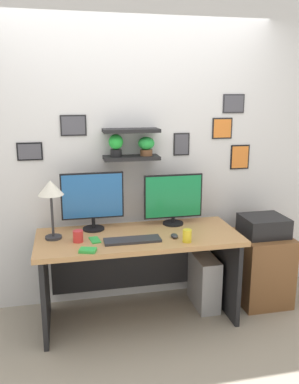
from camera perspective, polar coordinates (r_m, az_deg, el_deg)
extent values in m
plane|color=gray|center=(3.56, -1.47, -17.58)|extent=(8.00, 8.00, 0.00)
cube|color=silver|center=(3.51, -2.96, 5.50)|extent=(4.40, 0.04, 2.70)
cube|color=black|center=(3.40, -2.62, 4.93)|extent=(0.47, 0.20, 0.03)
cube|color=black|center=(3.37, -2.67, 8.82)|extent=(0.47, 0.20, 0.03)
cylinder|color=brown|center=(3.42, -0.47, 5.68)|extent=(0.10, 0.10, 0.05)
ellipsoid|color=green|center=(3.41, -0.47, 7.02)|extent=(0.14, 0.14, 0.11)
cylinder|color=black|center=(3.37, -4.82, 5.60)|extent=(0.10, 0.10, 0.06)
ellipsoid|color=green|center=(3.36, -4.85, 7.19)|extent=(0.12, 0.12, 0.13)
cube|color=black|center=(3.70, 10.37, 8.98)|extent=(0.19, 0.02, 0.19)
cube|color=orange|center=(3.69, 10.43, 8.97)|extent=(0.16, 0.00, 0.16)
cube|color=black|center=(3.59, 4.59, 6.86)|extent=(0.15, 0.02, 0.20)
cube|color=#4C4C56|center=(3.58, 4.63, 6.84)|extent=(0.12, 0.00, 0.18)
cube|color=black|center=(3.45, -16.81, 5.59)|extent=(0.21, 0.02, 0.15)
cube|color=#4C4C56|center=(3.44, -16.82, 5.57)|extent=(0.18, 0.00, 0.13)
cube|color=#2D2D33|center=(3.73, 11.96, 12.30)|extent=(0.20, 0.02, 0.17)
cube|color=#4C4C56|center=(3.72, 12.02, 12.30)|extent=(0.18, 0.00, 0.14)
cube|color=black|center=(3.81, 12.81, 4.92)|extent=(0.18, 0.02, 0.23)
cube|color=orange|center=(3.80, 12.87, 4.90)|extent=(0.16, 0.00, 0.20)
cube|color=black|center=(3.42, -10.88, 9.37)|extent=(0.22, 0.02, 0.17)
cube|color=#4C4C56|center=(3.41, -10.87, 9.36)|extent=(0.19, 0.00, 0.15)
cube|color=tan|center=(3.25, -1.55, -6.51)|extent=(1.64, 0.68, 0.04)
cube|color=black|center=(3.35, -14.74, -13.28)|extent=(0.04, 0.62, 0.71)
cube|color=black|center=(3.60, 10.71, -11.11)|extent=(0.04, 0.62, 0.71)
cube|color=black|center=(3.65, -2.40, -9.91)|extent=(1.44, 0.02, 0.50)
cylinder|color=black|center=(3.39, -8.02, -5.23)|extent=(0.18, 0.18, 0.02)
cylinder|color=black|center=(3.37, -8.05, -4.35)|extent=(0.03, 0.03, 0.09)
cube|color=black|center=(3.32, -8.19, -0.53)|extent=(0.52, 0.02, 0.39)
cube|color=#2866B2|center=(3.31, -8.18, -0.58)|extent=(0.49, 0.00, 0.36)
cylinder|color=black|center=(3.50, 3.41, -4.49)|extent=(0.18, 0.18, 0.02)
cylinder|color=black|center=(3.49, 3.42, -3.94)|extent=(0.03, 0.03, 0.05)
cube|color=black|center=(3.45, 3.42, -0.61)|extent=(0.52, 0.02, 0.38)
cube|color=#198C4C|center=(3.43, 3.48, -0.66)|extent=(0.49, 0.00, 0.36)
cube|color=#2D2D33|center=(3.10, -2.46, -6.91)|extent=(0.44, 0.14, 0.02)
ellipsoid|color=#2D2D33|center=(3.18, 3.60, -6.29)|extent=(0.06, 0.09, 0.03)
cylinder|color=#2D2D33|center=(3.25, -13.61, -6.33)|extent=(0.13, 0.13, 0.02)
cylinder|color=#2D2D33|center=(3.19, -13.79, -3.33)|extent=(0.02, 0.02, 0.34)
cone|color=silver|center=(3.13, -14.02, 0.60)|extent=(0.20, 0.20, 0.11)
cube|color=green|center=(3.14, -7.85, -6.84)|extent=(0.09, 0.15, 0.01)
cylinder|color=red|center=(3.13, -10.21, -6.27)|extent=(0.08, 0.08, 0.09)
cylinder|color=yellow|center=(3.09, 5.41, -6.27)|extent=(0.07, 0.07, 0.10)
cube|color=green|center=(2.93, -8.84, -8.26)|extent=(0.14, 0.11, 0.02)
cube|color=brown|center=(3.84, 15.65, -10.39)|extent=(0.44, 0.50, 0.64)
cube|color=black|center=(3.69, 16.05, -4.67)|extent=(0.38, 0.34, 0.17)
cube|color=#99999E|center=(3.67, 7.85, -12.55)|extent=(0.18, 0.40, 0.47)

